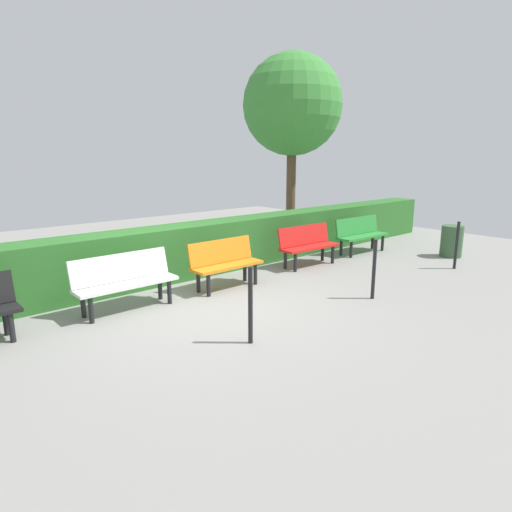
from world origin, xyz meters
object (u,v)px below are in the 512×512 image
(bench_red, at_px, (307,244))
(trash_bin, at_px, (452,241))
(bench_orange, at_px, (225,262))
(bench_white, at_px, (125,279))
(bench_green, at_px, (360,233))
(tree_near, at_px, (292,106))

(bench_red, xyz_separation_m, trash_bin, (-3.17, 1.65, -0.11))
(bench_orange, bearing_deg, trash_bin, 163.64)
(bench_red, height_order, bench_orange, same)
(bench_red, distance_m, bench_white, 4.15)
(bench_orange, distance_m, bench_white, 1.85)
(bench_green, xyz_separation_m, tree_near, (-0.17, -2.55, 3.16))
(bench_green, height_order, tree_near, tree_near)
(bench_orange, relative_size, trash_bin, 1.86)
(bench_red, bearing_deg, bench_green, -177.08)
(tree_near, bearing_deg, bench_orange, 31.38)
(bench_green, bearing_deg, bench_red, 2.88)
(bench_red, xyz_separation_m, bench_orange, (2.30, 0.11, -0.00))
(bench_orange, bearing_deg, bench_green, -178.94)
(bench_green, xyz_separation_m, bench_red, (1.92, 0.01, -0.00))
(bench_green, height_order, trash_bin, bench_green)
(trash_bin, bearing_deg, tree_near, -75.61)
(bench_red, xyz_separation_m, tree_near, (-2.09, -2.57, 3.16))
(bench_white, bearing_deg, bench_red, 179.87)
(bench_white, xyz_separation_m, tree_near, (-6.24, -2.58, 3.16))
(bench_red, distance_m, tree_near, 4.58)
(bench_white, relative_size, trash_bin, 2.14)
(bench_orange, height_order, tree_near, tree_near)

